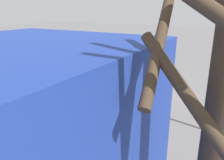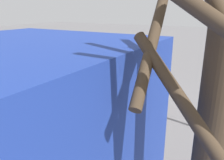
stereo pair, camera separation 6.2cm
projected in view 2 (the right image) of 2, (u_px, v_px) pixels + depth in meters
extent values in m
plane|color=slate|center=(131.00, 102.00, 9.34)|extent=(90.00, 90.00, 0.00)
cylinder|color=#ADAFB5|center=(96.00, 82.00, 11.81)|extent=(2.41, 2.41, 0.01)
cylinder|color=silver|center=(14.00, 141.00, 6.55)|extent=(2.17, 2.17, 0.01)
cube|color=#B7BABF|center=(72.00, 63.00, 11.49)|extent=(1.97, 5.20, 1.40)
cube|color=#B7BABF|center=(42.00, 46.00, 9.58)|extent=(1.84, 1.40, 0.84)
cube|color=black|center=(31.00, 68.00, 9.23)|extent=(1.66, 0.06, 0.63)
cube|color=#232326|center=(33.00, 92.00, 9.51)|extent=(1.96, 0.16, 0.24)
cylinder|color=black|center=(67.00, 88.00, 9.90)|extent=(0.24, 0.72, 0.72)
cylinder|color=black|center=(36.00, 81.00, 10.83)|extent=(0.24, 0.72, 0.72)
cylinder|color=black|center=(105.00, 71.00, 12.57)|extent=(0.24, 0.72, 0.72)
cylinder|color=black|center=(78.00, 67.00, 13.50)|extent=(0.24, 0.72, 0.72)
cube|color=red|center=(127.00, 87.00, 9.29)|extent=(0.73, 0.88, 0.56)
cube|color=red|center=(126.00, 98.00, 9.42)|extent=(0.66, 0.80, 0.04)
cylinder|color=red|center=(134.00, 76.00, 9.43)|extent=(0.56, 0.22, 0.04)
sphere|color=black|center=(125.00, 103.00, 9.11)|extent=(0.10, 0.10, 0.10)
sphere|color=black|center=(118.00, 100.00, 9.40)|extent=(0.10, 0.10, 0.10)
sphere|color=black|center=(135.00, 99.00, 9.50)|extent=(0.10, 0.10, 0.10)
sphere|color=black|center=(128.00, 96.00, 9.79)|extent=(0.10, 0.10, 0.10)
cube|color=#515156|center=(108.00, 93.00, 9.69)|extent=(0.52, 0.63, 0.03)
cylinder|color=#515156|center=(116.00, 80.00, 9.65)|extent=(0.04, 0.04, 1.10)
cylinder|color=#515156|center=(107.00, 79.00, 9.88)|extent=(0.04, 0.04, 1.10)
cylinder|color=black|center=(116.00, 95.00, 9.84)|extent=(0.06, 0.20, 0.20)
cylinder|color=black|center=(107.00, 93.00, 10.09)|extent=(0.06, 0.20, 0.20)
cube|color=tan|center=(108.00, 89.00, 9.63)|extent=(0.48, 0.61, 0.35)
cube|color=#A37F51|center=(108.00, 81.00, 9.53)|extent=(0.42, 0.54, 0.36)
cylinder|color=black|center=(117.00, 106.00, 7.97)|extent=(0.18, 0.18, 0.82)
cylinder|color=black|center=(118.00, 103.00, 8.16)|extent=(0.18, 0.18, 0.82)
cube|color=black|center=(118.00, 83.00, 7.81)|extent=(0.41, 0.51, 0.84)
sphere|color=beige|center=(118.00, 68.00, 7.65)|extent=(0.22, 0.22, 0.22)
cylinder|color=black|center=(117.00, 86.00, 7.58)|extent=(0.10, 0.10, 0.55)
cylinder|color=black|center=(118.00, 75.00, 7.92)|extent=(0.32, 0.20, 0.50)
cylinder|color=#333338|center=(118.00, 71.00, 7.79)|extent=(0.02, 0.02, 0.86)
cone|color=#E0668E|center=(118.00, 61.00, 7.68)|extent=(1.04, 1.04, 0.22)
sphere|color=#333338|center=(118.00, 57.00, 7.64)|extent=(0.04, 0.04, 0.04)
cube|color=brown|center=(123.00, 82.00, 7.77)|extent=(0.25, 0.34, 0.44)
cylinder|color=black|center=(155.00, 98.00, 8.62)|extent=(0.18, 0.18, 0.82)
cylinder|color=black|center=(150.00, 98.00, 8.70)|extent=(0.18, 0.18, 0.82)
cube|color=#473323|center=(154.00, 77.00, 8.41)|extent=(0.46, 0.32, 0.84)
sphere|color=tan|center=(155.00, 63.00, 8.25)|extent=(0.22, 0.22, 0.22)
cylinder|color=#473323|center=(161.00, 80.00, 8.32)|extent=(0.10, 0.10, 0.55)
cylinder|color=#473323|center=(149.00, 71.00, 8.40)|extent=(0.13, 0.31, 0.50)
cylinder|color=#333338|center=(152.00, 67.00, 8.34)|extent=(0.02, 0.02, 0.86)
cone|color=white|center=(152.00, 57.00, 8.22)|extent=(1.04, 1.04, 0.22)
sphere|color=#333338|center=(152.00, 54.00, 8.18)|extent=(0.04, 0.04, 0.04)
cube|color=brown|center=(155.00, 75.00, 8.57)|extent=(0.31, 0.19, 0.44)
cylinder|color=#423323|center=(219.00, 23.00, 1.01)|extent=(0.98, 0.11, 0.67)
cylinder|color=#423323|center=(177.00, 94.00, 1.33)|extent=(0.76, 0.49, 0.66)
cylinder|color=#423323|center=(155.00, 33.00, 1.58)|extent=(0.22, 0.97, 0.86)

